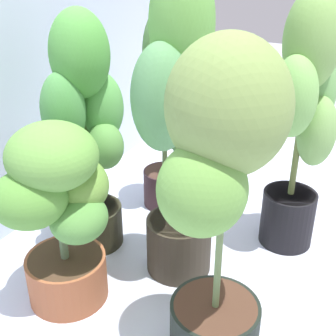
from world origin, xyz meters
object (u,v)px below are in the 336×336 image
at_px(potted_plant_back_center, 88,125).
at_px(potted_plant_back_left, 60,207).
at_px(potted_plant_center, 175,125).
at_px(potted_plant_back_right, 167,104).
at_px(potted_plant_front_right, 304,116).
at_px(potted_plant_front_left, 219,191).

xyz_separation_m(potted_plant_back_center, potted_plant_back_left, (-0.29, -0.10, -0.14)).
distance_m(potted_plant_center, potted_plant_back_center, 0.35).
relative_size(potted_plant_back_right, potted_plant_front_right, 0.90).
relative_size(potted_plant_center, potted_plant_front_right, 1.10).
distance_m(potted_plant_back_right, potted_plant_back_left, 0.67).
height_order(potted_plant_back_right, potted_plant_front_right, potted_plant_front_right).
distance_m(potted_plant_front_left, potted_plant_back_center, 0.67).
bearing_deg(potted_plant_front_left, potted_plant_center, 42.29).
height_order(potted_plant_front_left, potted_plant_back_right, potted_plant_front_left).
bearing_deg(potted_plant_back_center, potted_plant_front_left, -116.42).
bearing_deg(potted_plant_front_right, potted_plant_front_left, 175.22).
bearing_deg(potted_plant_back_left, potted_plant_center, -41.88).
height_order(potted_plant_front_left, potted_plant_back_center, potted_plant_front_left).
xyz_separation_m(potted_plant_front_left, potted_plant_back_center, (0.30, 0.59, -0.05)).
xyz_separation_m(potted_plant_back_left, potted_plant_front_right, (0.62, -0.55, 0.17)).
bearing_deg(potted_plant_back_right, potted_plant_front_right, -93.88).
distance_m(potted_plant_center, potted_plant_back_right, 0.46).
bearing_deg(potted_plant_back_center, potted_plant_center, -92.77).
bearing_deg(potted_plant_front_left, potted_plant_back_right, 36.07).
height_order(potted_plant_center, potted_plant_back_left, potted_plant_center).
distance_m(potted_plant_front_left, potted_plant_back_right, 0.83).
height_order(potted_plant_center, potted_plant_back_right, potted_plant_center).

